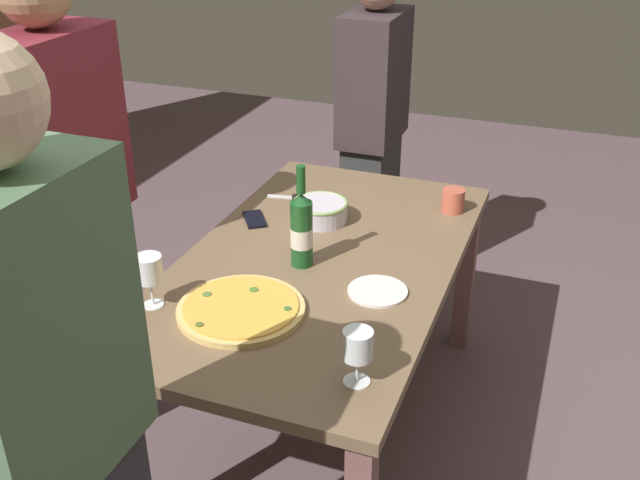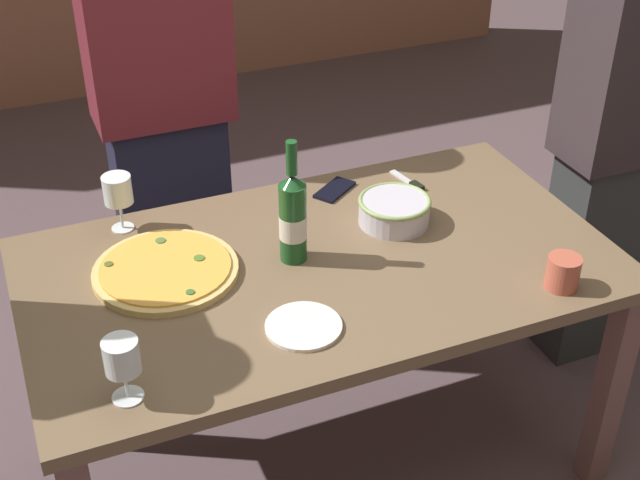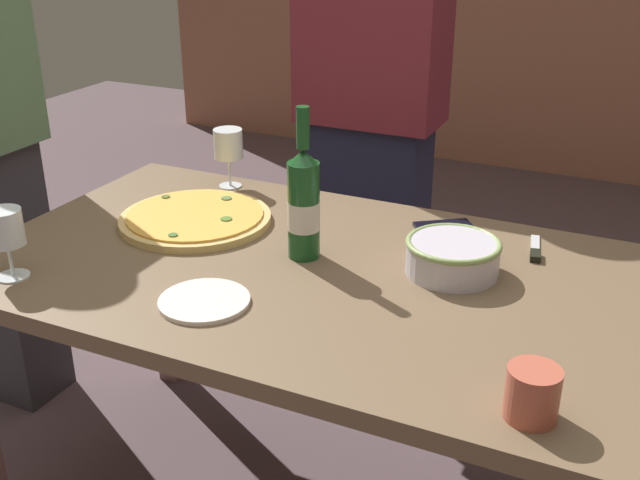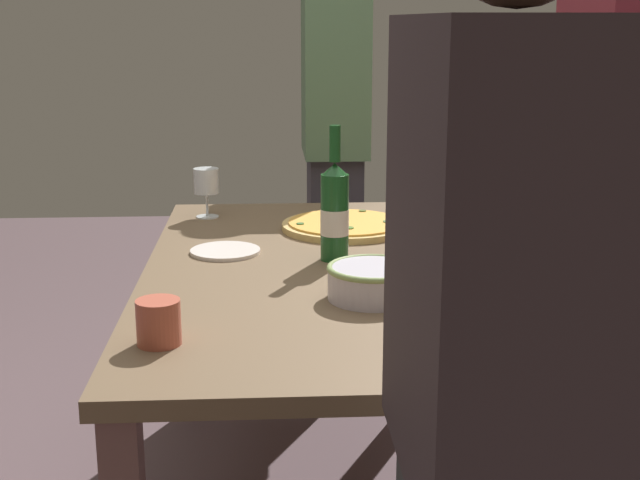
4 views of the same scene
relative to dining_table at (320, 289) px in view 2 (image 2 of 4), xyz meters
name	(u,v)px [view 2 (image 2 of 4)]	position (x,y,z in m)	size (l,w,h in m)	color
ground_plane	(320,454)	(0.00, 0.00, -0.66)	(8.00, 8.00, 0.00)	#5B474C
dining_table	(320,289)	(0.00, 0.00, 0.00)	(1.60, 0.90, 0.75)	brown
pizza	(166,270)	(-0.40, 0.10, 0.11)	(0.39, 0.39, 0.03)	#DDB66A
serving_bowl	(394,210)	(0.28, 0.10, 0.14)	(0.21, 0.21, 0.08)	silver
wine_bottle	(293,217)	(-0.06, 0.04, 0.23)	(0.07, 0.07, 0.36)	#184C1F
wine_glass_near_pizza	(122,358)	(-0.59, -0.33, 0.21)	(0.08, 0.08, 0.16)	white
wine_glass_by_bottle	(118,192)	(-0.46, 0.37, 0.21)	(0.08, 0.08, 0.17)	white
cup_amber	(563,272)	(0.54, -0.35, 0.14)	(0.09, 0.09, 0.09)	#BE5842
side_plate	(304,326)	(-0.15, -0.25, 0.10)	(0.19, 0.19, 0.01)	white
cell_phone	(335,190)	(0.19, 0.34, 0.10)	(0.07, 0.14, 0.01)	black
pizza_knife	(411,183)	(0.43, 0.29, 0.10)	(0.05, 0.15, 0.02)	silver
person_host	(163,110)	(-0.22, 0.84, 0.23)	(0.45, 0.24, 1.74)	#1D1E35
person_guest_left	(621,147)	(1.13, 0.16, 0.14)	(0.42, 0.24, 1.59)	#313434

